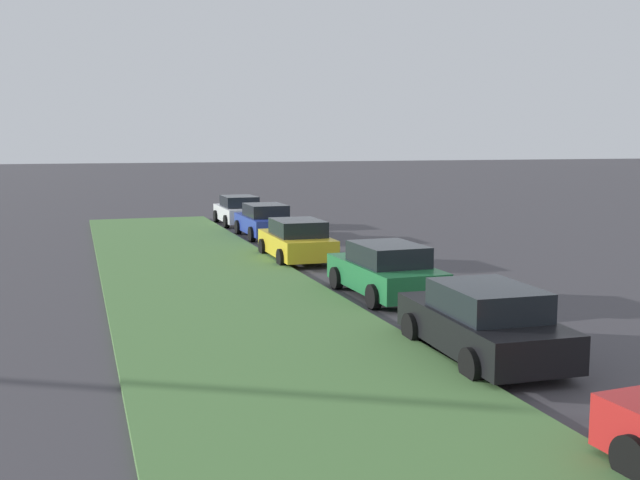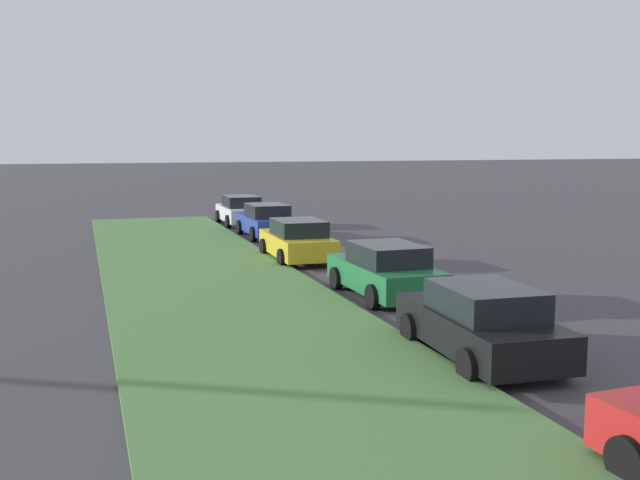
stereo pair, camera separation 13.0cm
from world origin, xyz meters
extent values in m
cube|color=#517F42|center=(10.00, 7.41, 0.06)|extent=(60.00, 6.00, 0.12)
cylinder|color=black|center=(6.64, 4.64, 0.32)|extent=(0.65, 0.26, 0.64)
cube|color=black|center=(12.00, 3.61, 0.57)|extent=(4.38, 2.00, 0.70)
cube|color=black|center=(11.80, 3.62, 1.19)|extent=(2.27, 1.70, 0.55)
cylinder|color=black|center=(13.39, 4.44, 0.32)|extent=(0.65, 0.25, 0.64)
cylinder|color=black|center=(13.31, 2.65, 0.32)|extent=(0.65, 0.25, 0.64)
cylinder|color=black|center=(10.70, 4.57, 0.32)|extent=(0.65, 0.25, 0.64)
cylinder|color=black|center=(10.61, 2.77, 0.32)|extent=(0.65, 0.25, 0.64)
cube|color=#1E6B38|center=(17.92, 3.11, 0.57)|extent=(4.32, 1.86, 0.70)
cube|color=black|center=(17.72, 3.11, 1.19)|extent=(2.22, 1.63, 0.55)
cylinder|color=black|center=(19.26, 4.03, 0.32)|extent=(0.64, 0.23, 0.64)
cylinder|color=black|center=(19.29, 2.23, 0.32)|extent=(0.64, 0.23, 0.64)
cylinder|color=black|center=(16.56, 3.99, 0.32)|extent=(0.64, 0.23, 0.64)
cylinder|color=black|center=(16.59, 2.19, 0.32)|extent=(0.64, 0.23, 0.64)
cube|color=gold|center=(24.57, 3.66, 0.57)|extent=(4.32, 1.86, 0.70)
cube|color=black|center=(24.37, 3.66, 1.19)|extent=(2.22, 1.63, 0.55)
cylinder|color=black|center=(25.93, 4.54, 0.32)|extent=(0.64, 0.23, 0.64)
cylinder|color=black|center=(25.90, 2.74, 0.32)|extent=(0.64, 0.23, 0.64)
cylinder|color=black|center=(23.23, 4.57, 0.32)|extent=(0.64, 0.23, 0.64)
cylinder|color=black|center=(23.20, 2.77, 0.32)|extent=(0.64, 0.23, 0.64)
cube|color=#23389E|center=(31.26, 3.14, 0.57)|extent=(4.31, 1.83, 0.70)
cube|color=black|center=(31.06, 3.14, 1.19)|extent=(2.21, 1.61, 0.55)
cylinder|color=black|center=(32.60, 4.05, 0.32)|extent=(0.64, 0.22, 0.64)
cylinder|color=black|center=(32.61, 2.25, 0.32)|extent=(0.64, 0.22, 0.64)
cylinder|color=black|center=(29.90, 4.04, 0.32)|extent=(0.64, 0.22, 0.64)
cylinder|color=black|center=(29.91, 2.24, 0.32)|extent=(0.64, 0.22, 0.64)
cube|color=silver|center=(36.46, 3.21, 0.57)|extent=(4.30, 1.81, 0.70)
cube|color=black|center=(36.26, 3.20, 1.19)|extent=(2.20, 1.61, 0.55)
cylinder|color=black|center=(37.81, 4.11, 0.32)|extent=(0.64, 0.22, 0.64)
cylinder|color=black|center=(37.82, 2.31, 0.32)|extent=(0.64, 0.22, 0.64)
cylinder|color=black|center=(35.11, 4.10, 0.32)|extent=(0.64, 0.22, 0.64)
cylinder|color=black|center=(35.12, 2.30, 0.32)|extent=(0.64, 0.22, 0.64)
camera|label=1|loc=(-0.29, 10.99, 4.19)|focal=41.40mm
camera|label=2|loc=(-0.33, 10.87, 4.19)|focal=41.40mm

